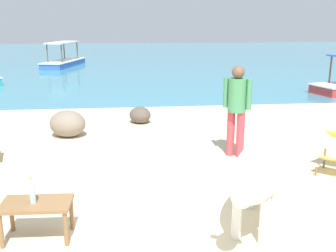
% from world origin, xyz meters
% --- Properties ---
extents(sand_beach, '(18.00, 14.00, 0.04)m').
position_xyz_m(sand_beach, '(0.00, 0.00, 0.02)').
color(sand_beach, beige).
rests_on(sand_beach, ground).
extents(water_surface, '(60.00, 36.00, 0.03)m').
position_xyz_m(water_surface, '(0.00, 22.00, 0.00)').
color(water_surface, teal).
rests_on(water_surface, ground).
extents(cow, '(1.20, 1.80, 1.04)m').
position_xyz_m(cow, '(1.07, 0.21, 0.73)').
color(cow, silver).
rests_on(cow, sand_beach).
extents(low_bench_table, '(0.78, 0.47, 0.43)m').
position_xyz_m(low_bench_table, '(-1.42, 0.22, 0.40)').
color(low_bench_table, brown).
rests_on(low_bench_table, sand_beach).
extents(bottle, '(0.07, 0.07, 0.30)m').
position_xyz_m(bottle, '(-1.45, 0.21, 0.59)').
color(bottle, '#A3C6D1').
rests_on(bottle, low_bench_table).
extents(person_standing, '(0.43, 0.33, 1.62)m').
position_xyz_m(person_standing, '(1.50, 2.70, 0.99)').
color(person_standing, '#CC3D47').
rests_on(person_standing, sand_beach).
extents(shore_rock_large, '(0.69, 0.72, 0.39)m').
position_xyz_m(shore_rock_large, '(-0.10, 5.25, 0.23)').
color(shore_rock_large, brown).
rests_on(shore_rock_large, sand_beach).
extents(shore_rock_small, '(0.96, 0.90, 0.55)m').
position_xyz_m(shore_rock_small, '(-1.65, 4.27, 0.32)').
color(shore_rock_small, gray).
rests_on(shore_rock_small, sand_beach).
extents(boat_blue, '(2.02, 3.84, 1.29)m').
position_xyz_m(boat_blue, '(-3.76, 17.92, 0.29)').
color(boat_blue, '#3866B7').
rests_on(boat_blue, water_surface).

